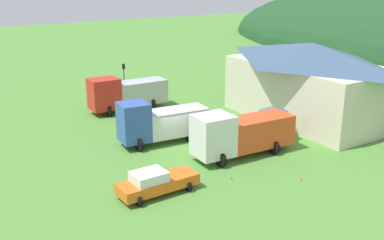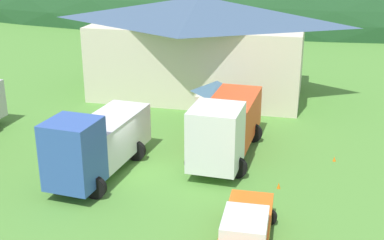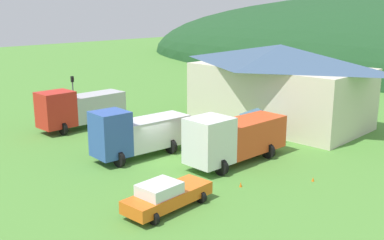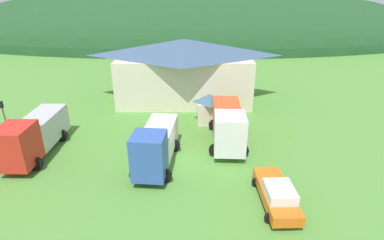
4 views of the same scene
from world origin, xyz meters
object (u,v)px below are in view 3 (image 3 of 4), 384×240
at_px(crane_truck_red, 79,108).
at_px(traffic_cone_mid_row, 241,187).
at_px(service_pickup_orange, 166,195).
at_px(box_truck_blue, 137,133).
at_px(traffic_light_west, 73,94).
at_px(play_shed_cream, 257,126).
at_px(heavy_rig_white, 233,137).
at_px(traffic_cone_near_pickup, 313,181).
at_px(depot_building, 279,84).

relative_size(crane_truck_red, traffic_cone_mid_row, 12.81).
xyz_separation_m(service_pickup_orange, traffic_cone_mid_row, (0.92, 5.34, -0.83)).
height_order(box_truck_blue, traffic_light_west, traffic_light_west).
xyz_separation_m(play_shed_cream, traffic_cone_mid_row, (4.52, -7.79, -1.55)).
distance_m(play_shed_cream, heavy_rig_white, 4.89).
height_order(crane_truck_red, traffic_cone_near_pickup, crane_truck_red).
distance_m(box_truck_blue, traffic_light_west, 13.10).
xyz_separation_m(crane_truck_red, box_truck_blue, (10.07, -1.60, -0.06)).
height_order(crane_truck_red, traffic_cone_mid_row, crane_truck_red).
relative_size(heavy_rig_white, traffic_light_west, 1.94).
bearing_deg(traffic_cone_mid_row, traffic_cone_near_pickup, 55.17).
bearing_deg(play_shed_cream, depot_building, 110.84).
height_order(heavy_rig_white, traffic_cone_near_pickup, heavy_rig_white).
relative_size(crane_truck_red, traffic_light_west, 1.87).
xyz_separation_m(crane_truck_red, traffic_light_west, (-2.70, 1.18, 0.75)).
xyz_separation_m(play_shed_cream, crane_truck_red, (-14.57, -6.88, 0.34)).
height_order(play_shed_cream, traffic_cone_near_pickup, play_shed_cream).
distance_m(play_shed_cream, crane_truck_red, 16.11).
height_order(crane_truck_red, traffic_light_west, traffic_light_west).
bearing_deg(traffic_light_west, service_pickup_orange, -19.60).
xyz_separation_m(crane_truck_red, traffic_cone_near_pickup, (21.81, 2.98, -1.89)).
bearing_deg(box_truck_blue, traffic_cone_near_pickup, 116.64).
bearing_deg(depot_building, service_pickup_orange, -72.70).
relative_size(service_pickup_orange, traffic_cone_near_pickup, 10.08).
distance_m(depot_building, traffic_cone_near_pickup, 15.14).
xyz_separation_m(traffic_light_west, traffic_cone_near_pickup, (24.51, 1.80, -2.64)).
bearing_deg(heavy_rig_white, depot_building, -158.15).
relative_size(box_truck_blue, traffic_light_west, 1.77).
distance_m(box_truck_blue, traffic_cone_near_pickup, 12.73).
distance_m(box_truck_blue, heavy_rig_white, 7.00).
distance_m(depot_building, crane_truck_red, 18.35).
distance_m(traffic_light_west, traffic_cone_near_pickup, 24.71).
xyz_separation_m(depot_building, traffic_light_west, (-14.63, -12.64, -1.16)).
xyz_separation_m(box_truck_blue, service_pickup_orange, (8.11, -4.66, -1.00)).
bearing_deg(traffic_light_west, traffic_cone_mid_row, -5.49).
height_order(service_pickup_orange, traffic_cone_mid_row, service_pickup_orange).
relative_size(crane_truck_red, heavy_rig_white, 0.96).
xyz_separation_m(crane_truck_red, service_pickup_orange, (18.18, -6.26, -1.06)).
xyz_separation_m(traffic_light_west, traffic_cone_mid_row, (21.80, -2.09, -2.64)).
distance_m(depot_building, box_truck_blue, 15.65).
bearing_deg(service_pickup_orange, box_truck_blue, -121.39).
bearing_deg(depot_building, traffic_cone_near_pickup, -47.65).
bearing_deg(play_shed_cream, traffic_cone_mid_row, -59.86).
xyz_separation_m(depot_building, play_shed_cream, (2.64, -6.94, -2.24)).
height_order(depot_building, traffic_cone_near_pickup, depot_building).
height_order(box_truck_blue, traffic_cone_near_pickup, box_truck_blue).
bearing_deg(box_truck_blue, heavy_rig_white, 128.22).
bearing_deg(traffic_cone_mid_row, service_pickup_orange, -99.73).
bearing_deg(play_shed_cream, traffic_cone_near_pickup, -28.31).
bearing_deg(depot_building, heavy_rig_white, -70.91).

